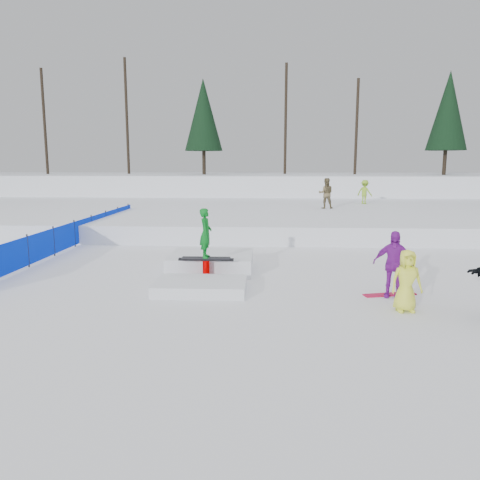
{
  "coord_description": "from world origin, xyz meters",
  "views": [
    {
      "loc": [
        1.24,
        -11.84,
        3.4
      ],
      "look_at": [
        0.5,
        2.0,
        1.1
      ],
      "focal_mm": 35.0,
      "sensor_mm": 36.0,
      "label": 1
    }
  ],
  "objects_px": {
    "walker_olive": "(326,193)",
    "spectator_yellow": "(407,281)",
    "safety_fence": "(75,233)",
    "jib_rail_feature": "(209,266)",
    "spectator_purple": "(393,264)",
    "walker_ygreen": "(365,192)"
  },
  "relations": [
    {
      "from": "safety_fence",
      "to": "spectator_yellow",
      "type": "distance_m",
      "value": 13.51
    },
    {
      "from": "walker_olive",
      "to": "spectator_yellow",
      "type": "bearing_deg",
      "value": 91.76
    },
    {
      "from": "walker_olive",
      "to": "walker_ygreen",
      "type": "bearing_deg",
      "value": -129.22
    },
    {
      "from": "walker_olive",
      "to": "jib_rail_feature",
      "type": "relative_size",
      "value": 0.4
    },
    {
      "from": "safety_fence",
      "to": "jib_rail_feature",
      "type": "distance_m",
      "value": 7.65
    },
    {
      "from": "spectator_purple",
      "to": "spectator_yellow",
      "type": "height_order",
      "value": "spectator_purple"
    },
    {
      "from": "walker_olive",
      "to": "spectator_yellow",
      "type": "height_order",
      "value": "walker_olive"
    },
    {
      "from": "walker_olive",
      "to": "jib_rail_feature",
      "type": "height_order",
      "value": "walker_olive"
    },
    {
      "from": "walker_olive",
      "to": "walker_ygreen",
      "type": "height_order",
      "value": "walker_olive"
    },
    {
      "from": "walker_ygreen",
      "to": "spectator_purple",
      "type": "distance_m",
      "value": 18.67
    },
    {
      "from": "walker_olive",
      "to": "spectator_purple",
      "type": "bearing_deg",
      "value": 91.7
    },
    {
      "from": "walker_ygreen",
      "to": "jib_rail_feature",
      "type": "xyz_separation_m",
      "value": [
        -8.02,
        -16.4,
        -1.25
      ]
    },
    {
      "from": "spectator_yellow",
      "to": "spectator_purple",
      "type": "bearing_deg",
      "value": 85.92
    },
    {
      "from": "walker_ygreen",
      "to": "walker_olive",
      "type": "bearing_deg",
      "value": 86.2
    },
    {
      "from": "spectator_purple",
      "to": "safety_fence",
      "type": "bearing_deg",
      "value": 169.78
    },
    {
      "from": "spectator_purple",
      "to": "jib_rail_feature",
      "type": "xyz_separation_m",
      "value": [
        -4.95,
        2.0,
        -0.55
      ]
    },
    {
      "from": "walker_olive",
      "to": "walker_ygreen",
      "type": "relative_size",
      "value": 1.15
    },
    {
      "from": "safety_fence",
      "to": "walker_olive",
      "type": "relative_size",
      "value": 9.2
    },
    {
      "from": "spectator_yellow",
      "to": "safety_fence",
      "type": "bearing_deg",
      "value": 140.46
    },
    {
      "from": "walker_olive",
      "to": "spectator_yellow",
      "type": "distance_m",
      "value": 16.38
    },
    {
      "from": "walker_olive",
      "to": "walker_ygreen",
      "type": "distance_m",
      "value": 4.3
    },
    {
      "from": "walker_ygreen",
      "to": "spectator_purple",
      "type": "xyz_separation_m",
      "value": [
        -3.07,
        -18.4,
        -0.7
      ]
    }
  ]
}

